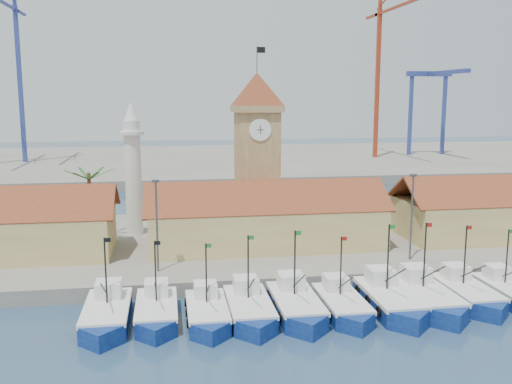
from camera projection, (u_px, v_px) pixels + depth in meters
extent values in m
plane|color=#1D324D|center=(307.00, 326.00, 46.10)|extent=(400.00, 400.00, 0.00)
cube|color=gray|center=(259.00, 243.00, 69.36)|extent=(140.00, 32.00, 1.50)
cube|color=gray|center=(208.00, 162.00, 153.09)|extent=(240.00, 80.00, 2.00)
cube|color=navy|center=(107.00, 318.00, 46.55)|extent=(3.56, 8.06, 1.83)
cube|color=navy|center=(102.00, 338.00, 42.63)|extent=(3.56, 3.56, 1.83)
cube|color=silver|center=(107.00, 307.00, 46.40)|extent=(3.63, 8.28, 0.36)
cube|color=silver|center=(109.00, 289.00, 48.23)|extent=(2.14, 2.24, 1.42)
cylinder|color=black|center=(106.00, 272.00, 46.42)|extent=(0.14, 0.14, 5.70)
cube|color=black|center=(108.00, 240.00, 46.02)|extent=(0.51, 0.02, 0.36)
cube|color=navy|center=(157.00, 314.00, 47.35)|extent=(3.33, 7.53, 1.71)
cube|color=navy|center=(156.00, 333.00, 43.68)|extent=(3.33, 3.33, 1.71)
cube|color=silver|center=(156.00, 305.00, 47.21)|extent=(3.39, 7.74, 0.33)
cube|color=silver|center=(156.00, 288.00, 48.91)|extent=(2.00, 2.09, 1.33)
cylinder|color=black|center=(156.00, 272.00, 47.23)|extent=(0.13, 0.13, 5.32)
cube|color=black|center=(158.00, 243.00, 46.85)|extent=(0.48, 0.02, 0.33)
cube|color=navy|center=(207.00, 316.00, 47.13)|extent=(3.24, 7.34, 1.67)
cube|color=navy|center=(211.00, 334.00, 43.55)|extent=(3.24, 3.24, 1.67)
cube|color=silver|center=(207.00, 306.00, 46.99)|extent=(3.31, 7.54, 0.32)
cube|color=silver|center=(205.00, 290.00, 48.65)|extent=(1.95, 2.04, 1.30)
cylinder|color=black|center=(206.00, 274.00, 47.01)|extent=(0.13, 0.13, 5.19)
cube|color=#197226|center=(209.00, 246.00, 46.64)|extent=(0.46, 0.02, 0.32)
cube|color=navy|center=(249.00, 312.00, 47.86)|extent=(3.49, 7.89, 1.79)
cube|color=navy|center=(256.00, 331.00, 44.01)|extent=(3.49, 3.49, 1.79)
cube|color=silver|center=(249.00, 302.00, 47.71)|extent=(3.56, 8.11, 0.35)
cube|color=silver|center=(246.00, 285.00, 49.50)|extent=(2.09, 2.19, 1.40)
cylinder|color=black|center=(248.00, 268.00, 47.73)|extent=(0.14, 0.14, 5.58)
cube|color=#197226|center=(251.00, 238.00, 47.34)|extent=(0.50, 0.02, 0.35)
cube|color=navy|center=(296.00, 309.00, 48.54)|extent=(3.61, 8.16, 1.85)
cube|color=navy|center=(307.00, 328.00, 44.57)|extent=(3.61, 3.61, 1.85)
cube|color=silver|center=(296.00, 298.00, 48.39)|extent=(3.68, 8.39, 0.36)
cube|color=silver|center=(291.00, 281.00, 50.24)|extent=(2.16, 2.27, 1.44)
cylinder|color=black|center=(295.00, 264.00, 48.41)|extent=(0.14, 0.14, 5.77)
cube|color=#197226|center=(298.00, 233.00, 48.00)|extent=(0.52, 0.02, 0.36)
cube|color=navy|center=(342.00, 308.00, 48.86)|extent=(3.31, 7.50, 1.70)
cube|color=navy|center=(356.00, 325.00, 45.20)|extent=(3.31, 3.31, 1.70)
cube|color=silver|center=(342.00, 298.00, 48.71)|extent=(3.38, 7.71, 0.33)
cube|color=silver|center=(336.00, 283.00, 50.41)|extent=(1.99, 2.08, 1.33)
cylinder|color=black|center=(341.00, 267.00, 48.73)|extent=(0.13, 0.13, 5.30)
cube|color=#A5140F|center=(344.00, 239.00, 48.36)|extent=(0.47, 0.02, 0.33)
cube|color=navy|center=(389.00, 303.00, 49.71)|extent=(3.74, 8.46, 1.92)
cube|color=navy|center=(409.00, 322.00, 45.58)|extent=(3.74, 3.74, 1.92)
cube|color=silver|center=(389.00, 293.00, 49.55)|extent=(3.82, 8.70, 0.37)
cube|color=silver|center=(380.00, 276.00, 51.47)|extent=(2.24, 2.35, 1.50)
cylinder|color=black|center=(388.00, 258.00, 49.57)|extent=(0.15, 0.15, 5.98)
cube|color=#197226|center=(392.00, 227.00, 49.15)|extent=(0.53, 0.02, 0.37)
cube|color=navy|center=(425.00, 301.00, 50.37)|extent=(3.74, 8.46, 1.92)
cube|color=navy|center=(448.00, 319.00, 46.24)|extent=(3.74, 3.74, 1.92)
cube|color=silver|center=(426.00, 290.00, 50.21)|extent=(3.82, 8.70, 0.37)
cube|color=silver|center=(416.00, 274.00, 52.12)|extent=(2.24, 2.35, 1.50)
cylinder|color=black|center=(425.00, 256.00, 50.23)|extent=(0.15, 0.15, 5.98)
cube|color=#A5140F|center=(429.00, 225.00, 49.81)|extent=(0.53, 0.02, 0.37)
cube|color=navy|center=(465.00, 296.00, 51.54)|extent=(3.48, 7.88, 1.79)
cube|color=navy|center=(489.00, 313.00, 47.70)|extent=(3.48, 3.48, 1.79)
cube|color=silver|center=(466.00, 287.00, 51.39)|extent=(3.55, 8.10, 0.35)
cube|color=silver|center=(456.00, 272.00, 53.18)|extent=(2.09, 2.19, 1.39)
cylinder|color=black|center=(465.00, 256.00, 51.41)|extent=(0.14, 0.14, 5.57)
cube|color=#A5140F|center=(469.00, 228.00, 51.02)|extent=(0.50, 0.02, 0.35)
cube|color=navy|center=(507.00, 295.00, 52.12)|extent=(3.24, 7.32, 1.66)
cube|color=silver|center=(508.00, 286.00, 51.98)|extent=(3.30, 7.53, 0.32)
cube|color=silver|center=(497.00, 272.00, 53.64)|extent=(1.94, 2.03, 1.29)
cylinder|color=black|center=(507.00, 257.00, 52.00)|extent=(0.13, 0.13, 5.18)
cube|color=#197226|center=(511.00, 231.00, 51.64)|extent=(0.46, 0.02, 0.32)
cube|color=#D2C673|center=(265.00, 226.00, 64.96)|extent=(26.00, 10.00, 4.50)
cube|color=brown|center=(269.00, 198.00, 61.90)|extent=(27.04, 5.13, 3.21)
cube|color=brown|center=(262.00, 190.00, 66.77)|extent=(27.04, 5.13, 3.21)
cube|color=brown|center=(512.00, 184.00, 71.68)|extent=(31.20, 5.13, 3.21)
cube|color=tan|center=(257.00, 174.00, 69.93)|extent=(5.00, 5.00, 15.00)
cube|color=tan|center=(257.00, 109.00, 68.62)|extent=(5.80, 5.80, 0.80)
pyramid|color=brown|center=(257.00, 89.00, 68.23)|extent=(5.80, 5.80, 4.00)
cylinder|color=white|center=(260.00, 130.00, 66.53)|extent=(2.60, 0.15, 2.60)
cube|color=black|center=(260.00, 130.00, 66.46)|extent=(0.08, 0.02, 1.00)
cube|color=black|center=(260.00, 130.00, 66.46)|extent=(0.80, 0.02, 0.08)
cylinder|color=#3F3F44|center=(257.00, 59.00, 67.65)|extent=(0.10, 0.10, 3.00)
cube|color=black|center=(261.00, 50.00, 67.55)|extent=(1.00, 0.03, 0.70)
cylinder|color=silver|center=(133.00, 178.00, 69.67)|extent=(2.00, 2.00, 14.00)
cylinder|color=silver|center=(132.00, 133.00, 68.75)|extent=(3.00, 3.00, 0.40)
cone|color=silver|center=(131.00, 111.00, 68.32)|extent=(1.80, 1.80, 2.40)
cylinder|color=brown|center=(90.00, 206.00, 67.45)|extent=(0.44, 0.44, 8.00)
cube|color=#256121|center=(101.00, 174.00, 67.03)|extent=(2.80, 0.35, 1.18)
cube|color=#256121|center=(96.00, 173.00, 68.11)|extent=(1.71, 2.60, 1.18)
cube|color=#256121|center=(84.00, 173.00, 67.89)|extent=(1.71, 2.60, 1.18)
cube|color=#256121|center=(76.00, 175.00, 66.60)|extent=(2.80, 0.35, 1.18)
cube|color=#256121|center=(81.00, 176.00, 65.53)|extent=(1.71, 2.60, 1.18)
cube|color=#256121|center=(94.00, 176.00, 65.74)|extent=(1.71, 2.60, 1.18)
cylinder|color=#3F3F44|center=(157.00, 226.00, 54.96)|extent=(0.20, 0.20, 9.00)
cube|color=#3F3F44|center=(156.00, 181.00, 54.22)|extent=(0.70, 0.25, 0.25)
cylinder|color=#3F3F44|center=(412.00, 217.00, 58.94)|extent=(0.20, 0.20, 9.00)
cube|color=#3F3F44|center=(413.00, 175.00, 58.21)|extent=(0.70, 0.25, 0.25)
cube|color=#2E3D8D|center=(20.00, 85.00, 140.71)|extent=(1.00, 1.00, 38.08)
cube|color=#2E3D8D|center=(4.00, 3.00, 128.35)|extent=(0.60, 24.02, 0.60)
cube|color=#2E3D8D|center=(20.00, 12.00, 142.58)|extent=(0.60, 10.00, 0.60)
cube|color=#9F3018|center=(377.00, 85.00, 151.74)|extent=(1.00, 1.00, 38.69)
cube|color=#9F3018|center=(397.00, 7.00, 137.41)|extent=(0.60, 28.94, 0.60)
cube|color=#9F3018|center=(373.00, 16.00, 153.55)|extent=(0.60, 10.00, 0.60)
cube|color=#2E3D8D|center=(410.00, 115.00, 159.82)|extent=(0.90, 0.90, 22.00)
cube|color=#2E3D8D|center=(444.00, 115.00, 161.36)|extent=(0.90, 0.90, 22.00)
cube|color=#2E3D8D|center=(429.00, 74.00, 158.68)|extent=(13.00, 1.40, 1.40)
cube|color=#2E3D8D|center=(446.00, 72.00, 148.93)|extent=(1.40, 22.00, 1.00)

